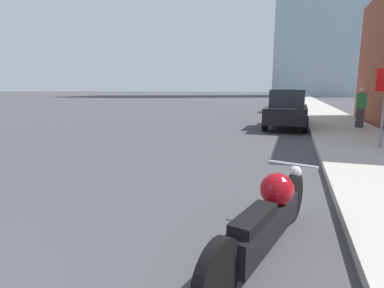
# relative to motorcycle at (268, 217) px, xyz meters

# --- Properties ---
(sidewalk) EXTENTS (2.74, 240.00, 0.15)m
(sidewalk) POSITION_rel_motorcycle_xyz_m (2.24, 36.12, -0.34)
(sidewalk) COLOR #B2ADA3
(sidewalk) RESTS_ON ground_plane
(motorcycle) EXTENTS (0.95, 2.69, 0.84)m
(motorcycle) POSITION_rel_motorcycle_xyz_m (0.00, 0.00, 0.00)
(motorcycle) COLOR black
(motorcycle) RESTS_ON ground_plane
(parked_car_black) EXTENTS (1.88, 4.34, 1.73)m
(parked_car_black) POSITION_rel_motorcycle_xyz_m (-0.09, 11.10, 0.45)
(parked_car_black) COLOR black
(parked_car_black) RESTS_ON ground_plane
(parked_car_yellow) EXTENTS (1.99, 3.95, 1.74)m
(parked_car_yellow) POSITION_rel_motorcycle_xyz_m (-0.54, 21.27, 0.44)
(parked_car_yellow) COLOR gold
(parked_car_yellow) RESTS_ON ground_plane
(parked_car_red) EXTENTS (2.14, 4.05, 1.49)m
(parked_car_red) POSITION_rel_motorcycle_xyz_m (-0.25, 31.64, 0.34)
(parked_car_red) COLOR red
(parked_car_red) RESTS_ON ground_plane
(parked_car_green) EXTENTS (1.96, 4.32, 1.62)m
(parked_car_green) POSITION_rel_motorcycle_xyz_m (-0.13, 43.04, 0.41)
(parked_car_green) COLOR #1E6B33
(parked_car_green) RESTS_ON ground_plane
(pedestrian) EXTENTS (0.36, 0.23, 1.68)m
(pedestrian) POSITION_rel_motorcycle_xyz_m (2.88, 11.18, 0.60)
(pedestrian) COLOR #38383D
(pedestrian) RESTS_ON sidewalk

